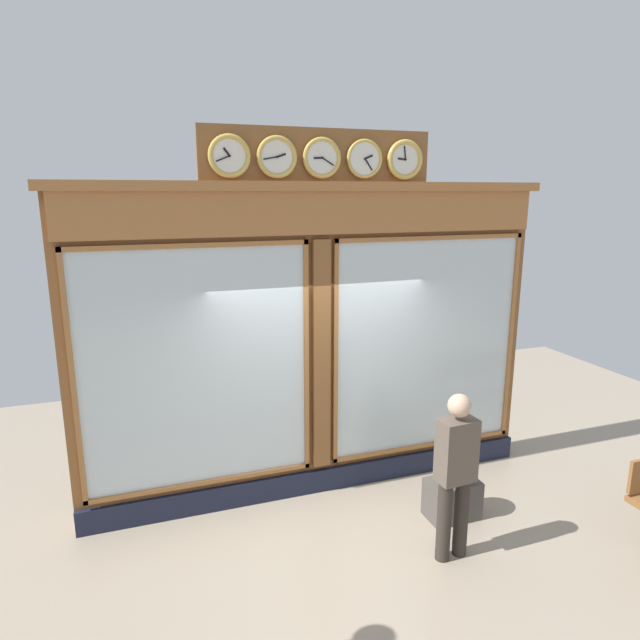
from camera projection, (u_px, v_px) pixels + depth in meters
name	position (u px, v px, depth m)	size (l,w,h in m)	color
shop_facade	(316.00, 340.00, 6.33)	(5.51, 0.42, 4.15)	brown
pedestrian	(456.00, 470.00, 5.22)	(0.37, 0.24, 1.69)	#312A24
planter_box	(452.00, 499.00, 6.04)	(0.56, 0.36, 0.43)	#4C4742
planter_shrub	(454.00, 464.00, 5.95)	(0.39, 0.39, 0.39)	#285623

